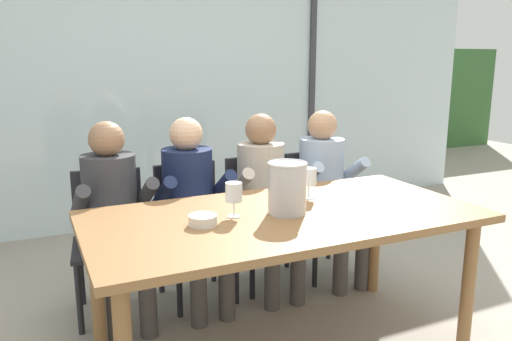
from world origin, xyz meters
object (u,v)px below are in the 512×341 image
chair_center (260,210)px  wine_glass_near_bucket (309,178)px  person_beige_jumper (265,191)px  chair_near_curtain (110,231)px  dining_table (285,228)px  chair_left_of_center (191,220)px  ice_bucket_primary (287,187)px  wine_glass_by_left_taster (234,193)px  chair_right_of_center (317,202)px  tasting_bowl (203,220)px  person_navy_polo (192,200)px  person_pale_blue_shirt (327,184)px  person_charcoal_jacket (114,209)px

chair_center → wine_glass_near_bucket: wine_glass_near_bucket is taller
person_beige_jumper → chair_near_curtain: bearing=175.0°
dining_table → chair_left_of_center: 0.93m
ice_bucket_primary → wine_glass_by_left_taster: size_ratio=1.52×
dining_table → chair_right_of_center: 1.18m
chair_near_curtain → person_beige_jumper: bearing=0.3°
dining_table → chair_right_of_center: (0.75, 0.90, -0.19)m
chair_right_of_center → chair_center: bearing=176.9°
tasting_bowl → wine_glass_near_bucket: size_ratio=0.78×
chair_left_of_center → wine_glass_by_left_taster: 0.92m
person_beige_jumper → wine_glass_near_bucket: bearing=-88.8°
person_navy_polo → ice_bucket_primary: bearing=-73.8°
chair_center → chair_right_of_center: size_ratio=1.00×
chair_center → tasting_bowl: (-0.73, -0.92, 0.30)m
person_beige_jumper → person_pale_blue_shirt: (0.49, -0.00, 0.00)m
dining_table → wine_glass_by_left_taster: bearing=169.5°
chair_right_of_center → chair_near_curtain: bearing=178.2°
chair_near_curtain → chair_left_of_center: bearing=6.2°
dining_table → person_beige_jumper: size_ratio=1.67×
dining_table → chair_left_of_center: size_ratio=2.29×
person_beige_jumper → wine_glass_by_left_taster: 0.91m
person_charcoal_jacket → chair_center: bearing=4.6°
ice_bucket_primary → person_navy_polo: bearing=108.4°
person_pale_blue_shirt → tasting_bowl: (-1.19, -0.78, 0.12)m
person_pale_blue_shirt → tasting_bowl: 1.43m
person_navy_polo → person_pale_blue_shirt: size_ratio=1.00×
dining_table → person_pale_blue_shirt: bearing=45.9°
chair_left_of_center → wine_glass_near_bucket: bearing=-58.4°
person_beige_jumper → person_pale_blue_shirt: size_ratio=1.00×
chair_near_curtain → wine_glass_near_bucket: (1.00, -0.71, 0.39)m
chair_right_of_center → wine_glass_near_bucket: bearing=-126.8°
chair_right_of_center → tasting_bowl: chair_right_of_center is taller
chair_near_curtain → chair_center: same height
dining_table → chair_right_of_center: size_ratio=2.29×
person_pale_blue_shirt → person_navy_polo: bearing=178.7°
person_navy_polo → person_charcoal_jacket: bearing=177.8°
dining_table → wine_glass_near_bucket: wine_glass_near_bucket is taller
tasting_bowl → chair_left_of_center: bearing=76.3°
person_beige_jumper → wine_glass_near_bucket: (-0.01, -0.58, 0.22)m
person_navy_polo → tasting_bowl: person_navy_polo is taller
wine_glass_by_left_taster → wine_glass_near_bucket: 0.53m
chair_left_of_center → chair_center: 0.51m
chair_right_of_center → person_charcoal_jacket: 1.49m
dining_table → chair_center: 0.97m
chair_near_curtain → tasting_bowl: 1.00m
chair_right_of_center → wine_glass_by_left_taster: wine_glass_by_left_taster is taller
ice_bucket_primary → wine_glass_by_left_taster: ice_bucket_primary is taller
chair_near_curtain → tasting_bowl: chair_near_curtain is taller
chair_right_of_center → person_beige_jumper: bearing=-166.8°
person_pale_blue_shirt → ice_bucket_primary: size_ratio=4.51×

